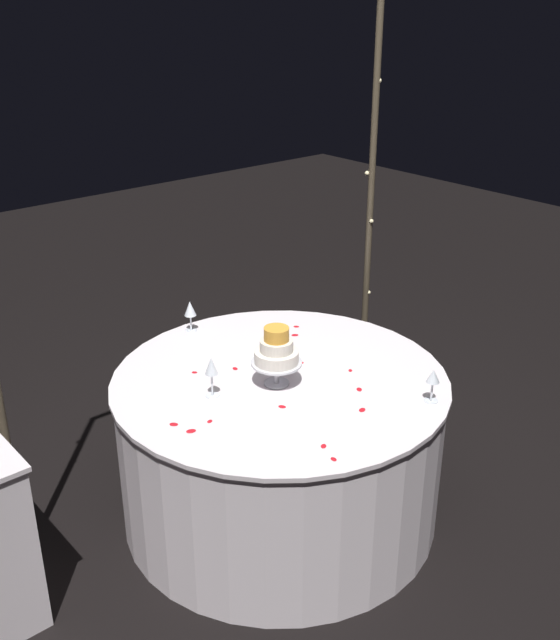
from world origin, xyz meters
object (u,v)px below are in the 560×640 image
Objects in this scene: tiered_cake at (276,352)px; wine_glass_0 at (433,378)px; wine_glass_1 at (211,368)px; wine_glass_2 at (190,310)px; main_table at (280,446)px; decorative_arch at (209,182)px.

tiered_cake is 0.66m from wine_glass_0.
tiered_cake reaches higher than wine_glass_1.
wine_glass_1 reaches higher than wine_glass_2.
wine_glass_1 reaches higher than wine_glass_0.
main_table is 0.81m from wine_glass_2.
wine_glass_0 is 0.82× the size of wine_glass_1.
decorative_arch reaches higher than wine_glass_2.
decorative_arch is 0.69m from wine_glass_2.
wine_glass_0 is (0.39, -0.53, -0.05)m from tiered_cake.
main_table is at bearing 35.55° from tiered_cake.
wine_glass_1 is (-0.67, 0.63, 0.02)m from wine_glass_0.
tiered_cake is at bearing 126.53° from wine_glass_0.
wine_glass_0 is (0.34, -0.57, 0.47)m from main_table.
decorative_arch reaches higher than main_table.
wine_glass_0 is at bearing -71.93° from decorative_arch.
tiered_cake reaches higher than main_table.
wine_glass_0 is at bearing -73.54° from wine_glass_2.
decorative_arch is 1.24m from main_table.
decorative_arch is 14.51× the size of wine_glass_2.
wine_glass_2 is (0.30, 0.60, -0.02)m from wine_glass_1.
wine_glass_2 reaches higher than main_table.
main_table is 5.56× the size of tiered_cake.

